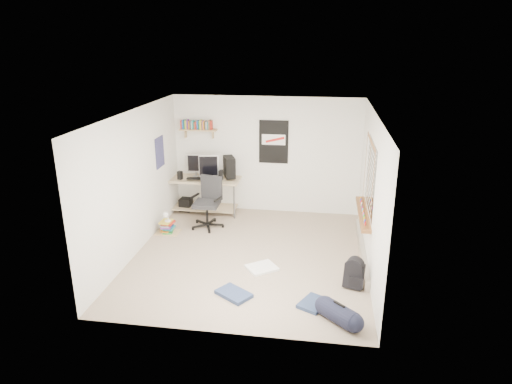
# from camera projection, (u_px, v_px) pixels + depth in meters

# --- Properties ---
(floor) EXTENTS (4.00, 4.50, 0.01)m
(floor) POSITION_uv_depth(u_px,v_px,m) (250.00, 255.00, 8.04)
(floor) COLOR gray
(floor) RESTS_ON ground
(ceiling) EXTENTS (4.00, 4.50, 0.01)m
(ceiling) POSITION_uv_depth(u_px,v_px,m) (249.00, 113.00, 7.23)
(ceiling) COLOR white
(ceiling) RESTS_ON ground
(back_wall) EXTENTS (4.00, 0.01, 2.50)m
(back_wall) POSITION_uv_depth(u_px,v_px,m) (267.00, 155.00, 9.74)
(back_wall) COLOR silver
(back_wall) RESTS_ON ground
(left_wall) EXTENTS (0.01, 4.50, 2.50)m
(left_wall) POSITION_uv_depth(u_px,v_px,m) (136.00, 183.00, 7.92)
(left_wall) COLOR silver
(left_wall) RESTS_ON ground
(right_wall) EXTENTS (0.01, 4.50, 2.50)m
(right_wall) POSITION_uv_depth(u_px,v_px,m) (372.00, 194.00, 7.35)
(right_wall) COLOR silver
(right_wall) RESTS_ON ground
(desk) EXTENTS (1.94, 1.35, 0.81)m
(desk) POSITION_uv_depth(u_px,v_px,m) (200.00, 195.00, 9.98)
(desk) COLOR tan
(desk) RESTS_ON floor
(monitor_left) EXTENTS (0.36, 0.12, 0.39)m
(monitor_left) POSITION_uv_depth(u_px,v_px,m) (196.00, 167.00, 9.79)
(monitor_left) COLOR #ABABB0
(monitor_left) RESTS_ON desk
(monitor_right) EXTENTS (0.43, 0.18, 0.46)m
(monitor_right) POSITION_uv_depth(u_px,v_px,m) (209.00, 169.00, 9.47)
(monitor_right) COLOR gray
(monitor_right) RESTS_ON desk
(pc_tower) EXTENTS (0.34, 0.46, 0.43)m
(pc_tower) POSITION_uv_depth(u_px,v_px,m) (229.00, 167.00, 9.68)
(pc_tower) COLOR black
(pc_tower) RESTS_ON desk
(keyboard) EXTENTS (0.39, 0.17, 0.02)m
(keyboard) POSITION_uv_depth(u_px,v_px,m) (196.00, 178.00, 9.61)
(keyboard) COLOR black
(keyboard) RESTS_ON desk
(speaker_left) EXTENTS (0.11, 0.11, 0.18)m
(speaker_left) POSITION_uv_depth(u_px,v_px,m) (180.00, 175.00, 9.54)
(speaker_left) COLOR black
(speaker_left) RESTS_ON desk
(speaker_right) EXTENTS (0.12, 0.12, 0.20)m
(speaker_right) POSITION_uv_depth(u_px,v_px,m) (221.00, 175.00, 9.54)
(speaker_right) COLOR black
(speaker_right) RESTS_ON desk
(office_chair) EXTENTS (0.83, 0.83, 1.03)m
(office_chair) POSITION_uv_depth(u_px,v_px,m) (207.00, 204.00, 9.08)
(office_chair) COLOR #242427
(office_chair) RESTS_ON floor
(wall_shelf) EXTENTS (0.80, 0.22, 0.24)m
(wall_shelf) POSITION_uv_depth(u_px,v_px,m) (198.00, 130.00, 9.67)
(wall_shelf) COLOR tan
(wall_shelf) RESTS_ON back_wall
(poster_back_wall) EXTENTS (0.62, 0.03, 0.92)m
(poster_back_wall) POSITION_uv_depth(u_px,v_px,m) (274.00, 142.00, 9.60)
(poster_back_wall) COLOR black
(poster_back_wall) RESTS_ON back_wall
(poster_left_wall) EXTENTS (0.02, 0.42, 0.60)m
(poster_left_wall) POSITION_uv_depth(u_px,v_px,m) (160.00, 152.00, 8.96)
(poster_left_wall) COLOR navy
(poster_left_wall) RESTS_ON left_wall
(window) EXTENTS (0.10, 1.50, 1.26)m
(window) POSITION_uv_depth(u_px,v_px,m) (368.00, 177.00, 7.57)
(window) COLOR brown
(window) RESTS_ON right_wall
(baseboard_heater) EXTENTS (0.08, 2.50, 0.18)m
(baseboard_heater) POSITION_uv_depth(u_px,v_px,m) (362.00, 251.00, 8.01)
(baseboard_heater) COLOR #B7B2A8
(baseboard_heater) RESTS_ON floor
(backpack) EXTENTS (0.34, 0.31, 0.38)m
(backpack) POSITION_uv_depth(u_px,v_px,m) (354.00, 276.00, 6.95)
(backpack) COLOR black
(backpack) RESTS_ON floor
(duffel_bag) EXTENTS (0.38, 0.38, 0.53)m
(duffel_bag) POSITION_uv_depth(u_px,v_px,m) (339.00, 313.00, 6.10)
(duffel_bag) COLOR black
(duffel_bag) RESTS_ON floor
(tshirt) EXTENTS (0.60, 0.59, 0.04)m
(tshirt) POSITION_uv_depth(u_px,v_px,m) (262.00, 268.00, 7.56)
(tshirt) COLOR white
(tshirt) RESTS_ON floor
(jeans_a) EXTENTS (0.61, 0.56, 0.06)m
(jeans_a) POSITION_uv_depth(u_px,v_px,m) (234.00, 294.00, 6.77)
(jeans_a) COLOR navy
(jeans_a) RESTS_ON floor
(jeans_b) EXTENTS (0.49, 0.54, 0.05)m
(jeans_b) POSITION_uv_depth(u_px,v_px,m) (313.00, 303.00, 6.54)
(jeans_b) COLOR #22304F
(jeans_b) RESTS_ON floor
(book_stack) EXTENTS (0.58, 0.52, 0.34)m
(book_stack) POSITION_uv_depth(u_px,v_px,m) (168.00, 225.00, 8.92)
(book_stack) COLOR brown
(book_stack) RESTS_ON floor
(desk_lamp) EXTENTS (0.17, 0.23, 0.20)m
(desk_lamp) POSITION_uv_depth(u_px,v_px,m) (168.00, 215.00, 8.83)
(desk_lamp) COLOR white
(desk_lamp) RESTS_ON book_stack
(subwoofer) EXTENTS (0.27, 0.27, 0.28)m
(subwoofer) POSITION_uv_depth(u_px,v_px,m) (186.00, 204.00, 10.06)
(subwoofer) COLOR black
(subwoofer) RESTS_ON floor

